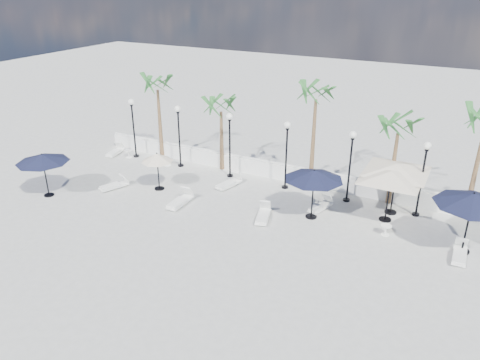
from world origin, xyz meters
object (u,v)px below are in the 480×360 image
at_px(parasol_navy_right, 473,200).
at_px(parasol_cream_sq_a, 397,164).
at_px(lounger_5, 321,206).
at_px(lounger_3, 229,183).
at_px(lounger_0, 115,151).
at_px(lounger_6, 460,254).
at_px(parasol_cream_sq_b, 392,172).
at_px(parasol_navy_mid, 314,175).
at_px(lounger_1, 180,201).
at_px(parasol_cream_small, 157,158).
at_px(lounger_4, 263,215).
at_px(parasol_navy_left, 42,159).
at_px(lounger_2, 114,185).

bearing_deg(parasol_navy_right, parasol_cream_sq_a, 147.11).
bearing_deg(lounger_5, lounger_3, -168.27).
bearing_deg(lounger_5, lounger_0, -170.33).
height_order(lounger_6, parasol_navy_right, parasol_navy_right).
xyz_separation_m(lounger_3, lounger_5, (5.46, -0.28, -0.01)).
bearing_deg(lounger_0, parasol_cream_sq_b, -14.53).
distance_m(parasol_navy_mid, parasol_cream_sq_b, 3.58).
bearing_deg(lounger_1, lounger_3, 68.22).
xyz_separation_m(parasol_navy_mid, parasol_cream_sq_a, (3.37, 2.28, 0.40)).
bearing_deg(lounger_0, parasol_cream_sq_a, -11.61).
xyz_separation_m(parasol_cream_sq_b, parasol_cream_small, (-11.89, -2.17, -0.72)).
height_order(lounger_5, parasol_cream_sq_b, parasol_cream_sq_b).
bearing_deg(parasol_navy_right, parasol_cream_sq_b, 159.44).
bearing_deg(parasol_cream_small, lounger_1, -26.75).
distance_m(lounger_1, lounger_3, 3.35).
bearing_deg(lounger_0, lounger_4, -27.53).
bearing_deg(parasol_navy_left, lounger_2, 42.85).
xyz_separation_m(parasol_navy_left, parasol_navy_mid, (13.40, 4.23, 0.10)).
distance_m(parasol_navy_left, parasol_cream_sq_a, 17.99).
height_order(lounger_0, parasol_cream_small, parasol_cream_small).
bearing_deg(parasol_cream_sq_b, parasol_navy_left, -161.42).
xyz_separation_m(parasol_navy_right, parasol_cream_sq_a, (-3.45, 2.23, 0.15)).
relative_size(parasol_navy_right, parasol_cream_small, 1.47).
xyz_separation_m(lounger_4, parasol_navy_left, (-11.38, -2.96, 1.92)).
relative_size(lounger_1, lounger_3, 1.03).
distance_m(lounger_0, parasol_navy_mid, 14.79).
bearing_deg(lounger_5, parasol_cream_small, -153.78).
bearing_deg(parasol_navy_mid, lounger_0, 171.06).
relative_size(lounger_1, lounger_5, 1.11).
bearing_deg(parasol_cream_small, lounger_2, -154.12).
distance_m(lounger_4, lounger_6, 8.81).
bearing_deg(lounger_6, lounger_4, -176.55).
height_order(lounger_3, lounger_5, lounger_3).
bearing_deg(lounger_4, parasol_navy_right, -7.99).
relative_size(lounger_6, parasol_cream_sq_b, 0.30).
distance_m(lounger_4, parasol_navy_right, 9.22).
relative_size(lounger_0, lounger_4, 0.94).
distance_m(lounger_4, parasol_cream_sq_a, 6.90).
relative_size(lounger_0, parasol_cream_small, 0.80).
height_order(lounger_4, parasol_cream_sq_b, parasol_cream_sq_b).
relative_size(lounger_0, parasol_navy_right, 0.55).
height_order(lounger_3, parasol_cream_small, parasol_cream_small).
height_order(lounger_6, parasol_navy_left, parasol_navy_left).
height_order(lounger_3, lounger_6, lounger_3).
bearing_deg(parasol_cream_sq_a, lounger_3, -173.38).
relative_size(parasol_navy_left, parasol_navy_mid, 0.97).
bearing_deg(lounger_3, lounger_6, 3.91).
xyz_separation_m(lounger_5, parasol_cream_sq_b, (3.15, 0.39, 2.36)).
distance_m(lounger_6, parasol_cream_sq_b, 4.62).
bearing_deg(lounger_0, parasol_cream_small, -39.24).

